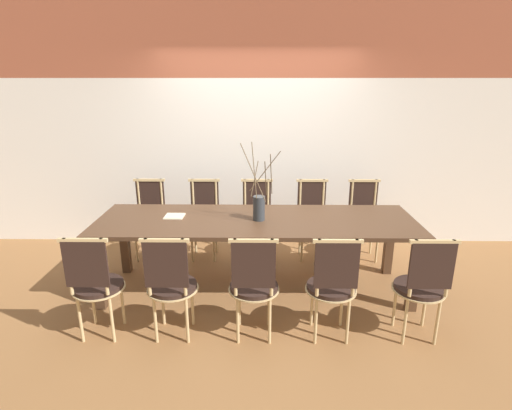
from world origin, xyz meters
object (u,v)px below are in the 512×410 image
vase_centerpiece (259,206)px  chair_near_center (254,283)px  chair_far_center (256,217)px  dining_table (256,227)px  book_stack (174,216)px

vase_centerpiece → chair_near_center: bearing=-92.7°
chair_far_center → vase_centerpiece: vase_centerpiece is taller
dining_table → chair_far_center: size_ratio=3.33×
chair_far_center → book_stack: size_ratio=4.81×
dining_table → book_stack: (-0.83, 0.06, 0.09)m
chair_near_center → vase_centerpiece: (0.04, 0.82, 0.40)m
chair_near_center → chair_far_center: (0.00, 1.67, 0.00)m
book_stack → vase_centerpiece: bearing=-5.2°
chair_far_center → book_stack: bearing=42.9°
chair_near_center → vase_centerpiece: vase_centerpiece is taller
chair_near_center → chair_far_center: 1.67m
chair_near_center → dining_table: bearing=89.4°
book_stack → chair_near_center: bearing=-47.4°
vase_centerpiece → book_stack: (-0.86, 0.08, -0.13)m
book_stack → dining_table: bearing=-4.3°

